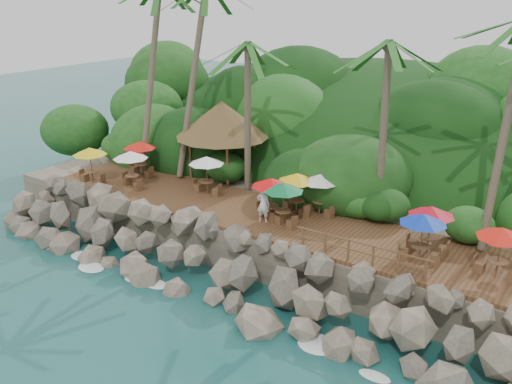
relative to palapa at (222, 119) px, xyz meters
The scene contains 12 objects.
ground 12.59m from the palapa, 62.81° to the right, with size 140.00×140.00×0.00m, color #19514F.
land_base 9.24m from the palapa, 49.89° to the left, with size 32.00×25.20×2.10m, color gray.
jungle_hill 15.61m from the palapa, 69.37° to the left, with size 44.80×28.00×15.40m, color #143811.
seawall 10.52m from the palapa, 57.25° to the right, with size 29.00×4.00×2.30m, color gray, non-canonical shape.
terrace 7.38m from the palapa, 37.64° to the right, with size 26.00×5.00×0.20m, color brown.
jungle_foliage 9.23m from the palapa, 44.75° to the left, with size 44.00×16.00×12.00m, color #143811, non-canonical shape.
foam_line 12.34m from the palapa, 62.09° to the right, with size 25.20×0.80×0.06m.
palms 9.36m from the palapa, 10.59° to the right, with size 28.00×6.79×12.58m.
palapa is the anchor object (origin of this frame).
dining_clusters 7.05m from the palapa, 34.96° to the right, with size 24.38×5.15×2.16m.
railing 13.79m from the palapa, 27.80° to the right, with size 6.10×0.10×1.00m.
waiter 8.17m from the palapa, 38.11° to the right, with size 0.67×0.44×1.83m, color white.
Camera 1 is at (14.91, -16.17, 13.20)m, focal length 39.26 mm.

